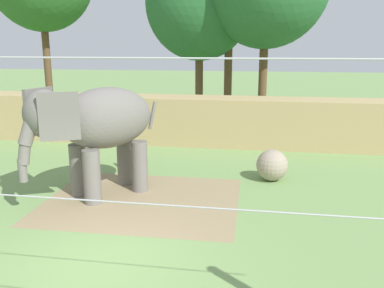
% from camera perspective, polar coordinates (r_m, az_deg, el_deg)
% --- Properties ---
extents(ground_plane, '(120.00, 120.00, 0.00)m').
position_cam_1_polar(ground_plane, '(8.44, -12.56, -15.67)').
color(ground_plane, '#759956').
extents(dirt_patch, '(5.21, 4.31, 0.01)m').
position_cam_1_polar(dirt_patch, '(11.25, -6.91, -7.76)').
color(dirt_patch, '#937F5B').
rests_on(dirt_patch, ground).
extents(embankment_wall, '(36.00, 1.80, 1.96)m').
position_cam_1_polar(embankment_wall, '(17.40, -0.40, 3.35)').
color(embankment_wall, tan).
rests_on(embankment_wall, ground).
extents(elephant, '(3.29, 3.56, 3.05)m').
position_cam_1_polar(elephant, '(11.27, -13.15, 2.71)').
color(elephant, slate).
rests_on(elephant, ground).
extents(enrichment_ball, '(0.97, 0.97, 0.97)m').
position_cam_1_polar(enrichment_ball, '(12.84, 11.10, -2.91)').
color(enrichment_ball, gray).
rests_on(enrichment_ball, ground).
extents(cable_fence, '(11.85, 0.20, 4.12)m').
position_cam_1_polar(cable_fence, '(5.47, -24.05, -9.24)').
color(cable_fence, brown).
rests_on(cable_fence, ground).
extents(tree_right_of_centre, '(5.88, 5.88, 9.39)m').
position_cam_1_polar(tree_right_of_centre, '(23.51, 1.04, 19.02)').
color(tree_right_of_centre, brown).
rests_on(tree_right_of_centre, ground).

